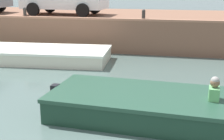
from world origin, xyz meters
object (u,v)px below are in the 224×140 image
object	(u,v)px
boat_moored_west_cream	(25,54)
mooring_bollard_west	(25,12)
motorboat_passing	(186,110)
mooring_bollard_mid	(144,15)

from	to	relation	value
boat_moored_west_cream	mooring_bollard_west	bearing A→B (deg)	115.16
motorboat_passing	mooring_bollard_mid	xyz separation A→B (m)	(-1.66, 6.44, 1.33)
boat_moored_west_cream	mooring_bollard_mid	world-z (taller)	mooring_bollard_mid
mooring_bollard_west	mooring_bollard_mid	world-z (taller)	same
motorboat_passing	mooring_bollard_west	xyz separation A→B (m)	(-6.85, 6.44, 1.33)
motorboat_passing	mooring_bollard_mid	size ratio (longest dim) A/B	14.50
boat_moored_west_cream	motorboat_passing	bearing A→B (deg)	-36.25
mooring_bollard_west	boat_moored_west_cream	bearing A→B (deg)	-64.84
mooring_bollard_mid	boat_moored_west_cream	bearing A→B (deg)	-152.53
boat_moored_west_cream	motorboat_passing	size ratio (longest dim) A/B	1.07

